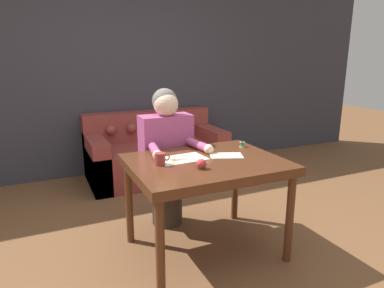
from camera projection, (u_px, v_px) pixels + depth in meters
name	position (u px, v px, depth m)	size (l,w,h in m)	color
ground_plane	(193.00, 251.00, 2.76)	(16.00, 16.00, 0.00)	brown
wall_back	(120.00, 74.00, 4.43)	(8.00, 0.06, 2.60)	#383842
dining_table	(206.00, 170.00, 2.60)	(1.14, 0.89, 0.76)	#562D19
couch	(155.00, 154.00, 4.41)	(1.70, 0.87, 0.82)	brown
person	(167.00, 156.00, 3.06)	(0.51, 0.60, 1.26)	#33281E
pattern_paper_main	(182.00, 159.00, 2.60)	(0.39, 0.26, 0.00)	beige
pattern_paper_offcut	(226.00, 156.00, 2.69)	(0.30, 0.25, 0.00)	beige
scissors	(180.00, 160.00, 2.57)	(0.23, 0.13, 0.01)	silver
mug	(160.00, 159.00, 2.45)	(0.11, 0.08, 0.09)	#9E3833
thread_spool	(242.00, 144.00, 2.95)	(0.04, 0.04, 0.05)	#338C4C
pin_cushion	(201.00, 164.00, 2.37)	(0.07, 0.07, 0.07)	#4C3828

